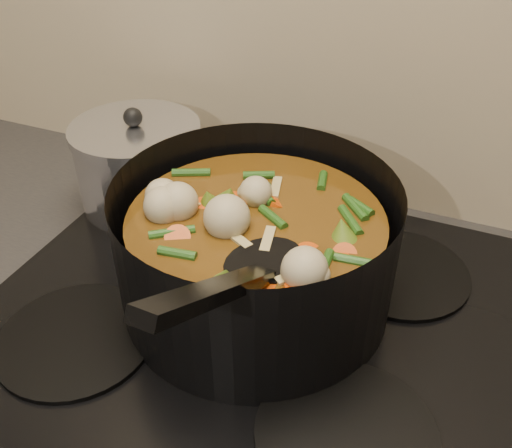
% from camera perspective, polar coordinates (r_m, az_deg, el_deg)
% --- Properties ---
extents(stovetop, '(0.62, 0.54, 0.03)m').
position_cam_1_polar(stovetop, '(0.72, -0.74, -8.59)').
color(stovetop, black).
rests_on(stovetop, counter).
extents(stockpot, '(0.39, 0.47, 0.24)m').
position_cam_1_polar(stockpot, '(0.67, 0.02, -2.69)').
color(stockpot, black).
rests_on(stockpot, stovetop).
extents(saucepan, '(0.19, 0.19, 0.16)m').
position_cam_1_polar(saucepan, '(0.88, -11.59, 5.85)').
color(saucepan, silver).
rests_on(saucepan, stovetop).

